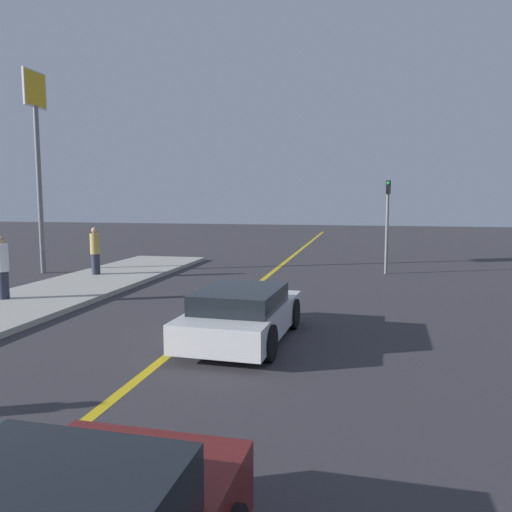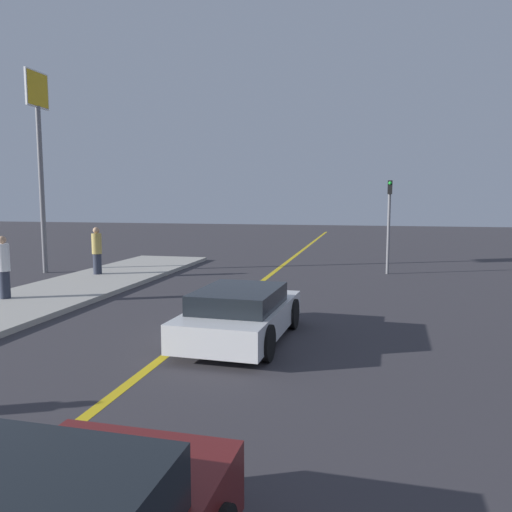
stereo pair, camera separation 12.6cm
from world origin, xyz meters
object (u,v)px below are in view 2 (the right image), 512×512
(pedestrian_by_sign, at_px, (97,251))
(roadside_sign, at_px, (39,133))
(pedestrian_far_standing, at_px, (4,267))
(traffic_light, at_px, (389,217))
(car_ahead_center, at_px, (241,314))

(pedestrian_by_sign, height_order, roadside_sign, roadside_sign)
(pedestrian_far_standing, bearing_deg, roadside_sign, 115.62)
(pedestrian_by_sign, height_order, traffic_light, traffic_light)
(car_ahead_center, xyz_separation_m, pedestrian_far_standing, (-7.76, 2.23, 0.49))
(traffic_light, bearing_deg, roadside_sign, -168.81)
(pedestrian_by_sign, relative_size, roadside_sign, 0.22)
(pedestrian_far_standing, height_order, roadside_sign, roadside_sign)
(pedestrian_far_standing, distance_m, pedestrian_by_sign, 4.95)
(car_ahead_center, height_order, roadside_sign, roadside_sign)
(car_ahead_center, relative_size, roadside_sign, 0.51)
(traffic_light, bearing_deg, pedestrian_by_sign, -162.34)
(car_ahead_center, relative_size, traffic_light, 1.09)
(traffic_light, relative_size, roadside_sign, 0.47)
(pedestrian_by_sign, bearing_deg, roadside_sign, 164.94)
(car_ahead_center, height_order, traffic_light, traffic_light)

